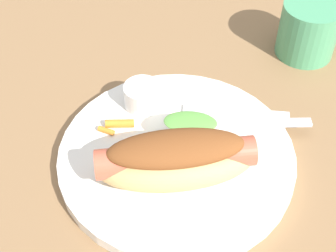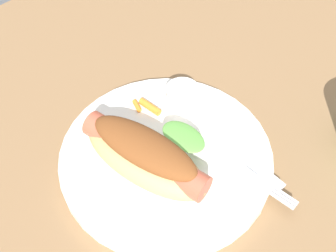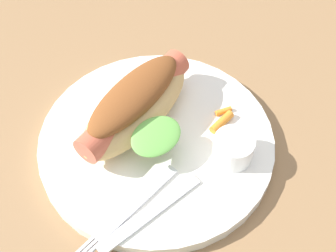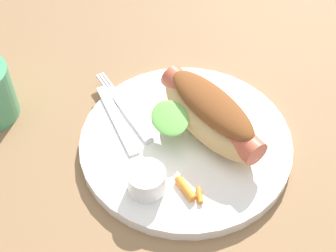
{
  "view_description": "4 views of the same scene",
  "coord_description": "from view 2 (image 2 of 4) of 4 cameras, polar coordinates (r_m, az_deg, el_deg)",
  "views": [
    {
      "loc": [
        33.34,
        0.93,
        45.59
      ],
      "look_at": [
        -4.33,
        -1.03,
        5.13
      ],
      "focal_mm": 53.49,
      "sensor_mm": 36.0,
      "label": 1
    },
    {
      "loc": [
        18.93,
        23.04,
        46.91
      ],
      "look_at": [
        -4.24,
        -0.38,
        6.26
      ],
      "focal_mm": 46.54,
      "sensor_mm": 36.0,
      "label": 2
    },
    {
      "loc": [
        -29.05,
        22.43,
        48.58
      ],
      "look_at": [
        -4.88,
        -0.55,
        4.87
      ],
      "focal_mm": 53.75,
      "sensor_mm": 36.0,
      "label": 3
    },
    {
      "loc": [
        -24.23,
        -36.2,
        51.66
      ],
      "look_at": [
        -5.44,
        1.2,
        3.95
      ],
      "focal_mm": 54.36,
      "sensor_mm": 36.0,
      "label": 4
    }
  ],
  "objects": [
    {
      "name": "ground_plane",
      "position": [
        0.56,
        -2.82,
        -7.18
      ],
      "size": [
        120.0,
        90.0,
        1.8
      ],
      "primitive_type": "cube",
      "color": "olive"
    },
    {
      "name": "plate",
      "position": [
        0.56,
        -0.5,
        -3.94
      ],
      "size": [
        27.27,
        27.27,
        1.6
      ],
      "primitive_type": "cylinder",
      "color": "white",
      "rests_on": "ground_plane"
    },
    {
      "name": "hot_dog",
      "position": [
        0.52,
        -2.47,
        -3.67
      ],
      "size": [
        11.79,
        17.87,
        6.21
      ],
      "rotation": [
        0.0,
        0.0,
        1.74
      ],
      "color": "tan",
      "rests_on": "plate"
    },
    {
      "name": "sauce_ramekin",
      "position": [
        0.6,
        1.89,
        3.9
      ],
      "size": [
        4.55,
        4.55,
        3.01
      ],
      "primitive_type": "cylinder",
      "color": "white",
      "rests_on": "plate"
    },
    {
      "name": "fork",
      "position": [
        0.55,
        9.66,
        -5.68
      ],
      "size": [
        2.26,
        14.71,
        0.4
      ],
      "rotation": [
        0.0,
        0.0,
        1.64
      ],
      "color": "silver",
      "rests_on": "plate"
    },
    {
      "name": "knife",
      "position": [
        0.56,
        9.65,
        -3.82
      ],
      "size": [
        2.11,
        13.08,
        0.36
      ],
      "primitive_type": "cube",
      "rotation": [
        0.0,
        0.0,
        1.52
      ],
      "color": "silver",
      "rests_on": "plate"
    },
    {
      "name": "carrot_garnish",
      "position": [
        0.6,
        -2.72,
        2.57
      ],
      "size": [
        2.36,
        4.3,
        1.0
      ],
      "color": "orange",
      "rests_on": "plate"
    }
  ]
}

